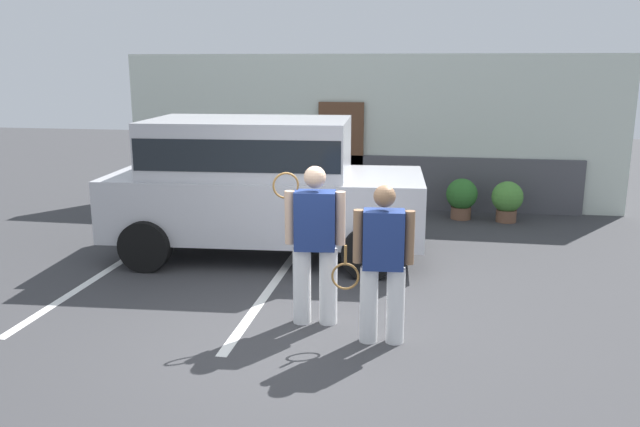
# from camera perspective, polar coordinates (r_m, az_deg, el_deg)

# --- Properties ---
(ground_plane) EXTENTS (40.00, 40.00, 0.00)m
(ground_plane) POSITION_cam_1_polar(r_m,az_deg,el_deg) (7.00, -1.23, -10.67)
(ground_plane) COLOR #38383A
(parking_stripe_0) EXTENTS (0.12, 4.40, 0.01)m
(parking_stripe_0) POSITION_cam_1_polar(r_m,az_deg,el_deg) (9.37, -18.82, -5.08)
(parking_stripe_0) COLOR silver
(parking_stripe_0) RESTS_ON ground_plane
(parking_stripe_1) EXTENTS (0.12, 4.40, 0.01)m
(parking_stripe_1) POSITION_cam_1_polar(r_m,az_deg,el_deg) (8.51, -4.15, -6.24)
(parking_stripe_1) COLOR silver
(parking_stripe_1) RESTS_ON ground_plane
(house_frontage) EXTENTS (9.90, 0.40, 3.02)m
(house_frontage) POSITION_cam_1_polar(r_m,az_deg,el_deg) (12.90, 4.24, 6.91)
(house_frontage) COLOR silver
(house_frontage) RESTS_ON ground_plane
(parked_suv) EXTENTS (4.71, 2.41, 2.05)m
(parked_suv) POSITION_cam_1_polar(r_m,az_deg,el_deg) (9.53, -5.43, 2.97)
(parked_suv) COLOR #B7B7BC
(parked_suv) RESTS_ON ground_plane
(tennis_player_man) EXTENTS (0.79, 0.32, 1.78)m
(tennis_player_man) POSITION_cam_1_polar(r_m,az_deg,el_deg) (6.97, -0.48, -2.64)
(tennis_player_man) COLOR white
(tennis_player_man) RESTS_ON ground_plane
(tennis_player_woman) EXTENTS (0.88, 0.29, 1.67)m
(tennis_player_woman) POSITION_cam_1_polar(r_m,az_deg,el_deg) (6.54, 5.60, -4.41)
(tennis_player_woman) COLOR white
(tennis_player_woman) RESTS_ON ground_plane
(potted_plant_by_porch) EXTENTS (0.58, 0.58, 0.76)m
(potted_plant_by_porch) POSITION_cam_1_polar(r_m,az_deg,el_deg) (12.17, 12.54, 1.48)
(potted_plant_by_porch) COLOR brown
(potted_plant_by_porch) RESTS_ON ground_plane
(potted_plant_secondary) EXTENTS (0.57, 0.57, 0.75)m
(potted_plant_secondary) POSITION_cam_1_polar(r_m,az_deg,el_deg) (12.15, 16.38, 1.21)
(potted_plant_secondary) COLOR brown
(potted_plant_secondary) RESTS_ON ground_plane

